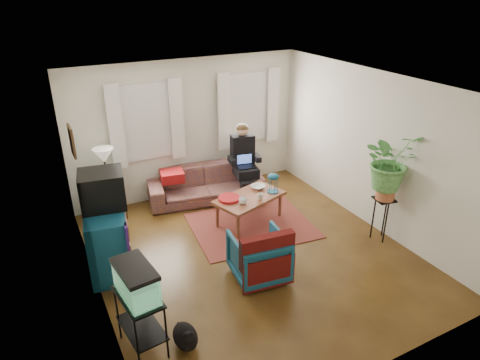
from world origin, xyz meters
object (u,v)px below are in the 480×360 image
dresser (108,239)px  armchair (259,254)px  side_table (110,199)px  plant_stand (381,219)px  coffee_table (249,209)px  aquarium_stand (141,322)px  sofa (205,179)px

dresser → armchair: (1.81, -1.18, -0.11)m
dresser → armchair: 2.16m
side_table → plant_stand: bearing=-36.8°
armchair → plant_stand: size_ratio=1.02×
side_table → dresser: bearing=-102.5°
coffee_table → plant_stand: size_ratio=1.64×
coffee_table → plant_stand: (1.61, -1.45, 0.12)m
coffee_table → plant_stand: 2.17m
side_table → coffee_table: 2.47m
plant_stand → aquarium_stand: bearing=-173.3°
aquarium_stand → plant_stand: (4.05, 0.47, -0.01)m
plant_stand → armchair: bearing=178.6°
sofa → side_table: sofa is taller
side_table → aquarium_stand: size_ratio=0.91×
dresser → plant_stand: dresser is taller
sofa → coffee_table: (0.32, -1.16, -0.17)m
side_table → armchair: size_ratio=0.91×
aquarium_stand → armchair: 1.89m
plant_stand → coffee_table: bearing=138.0°
dresser → plant_stand: (4.04, -1.24, -0.12)m
armchair → plant_stand: bearing=-174.5°
sofa → aquarium_stand: (-2.11, -3.09, -0.05)m
side_table → aquarium_stand: aquarium_stand is taller
aquarium_stand → coffee_table: bearing=31.5°
aquarium_stand → armchair: bearing=9.4°
aquarium_stand → dresser: bearing=82.9°
armchair → coffee_table: size_ratio=0.62×
dresser → coffee_table: dresser is taller
sofa → side_table: 1.77m
sofa → coffee_table: 1.22m
side_table → aquarium_stand: (-0.35, -3.25, 0.03)m
side_table → coffee_table: bearing=-32.3°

